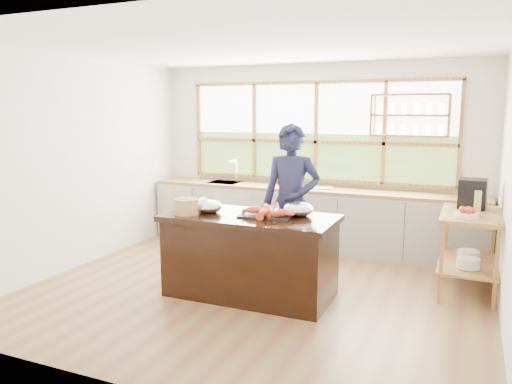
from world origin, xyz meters
The scene contains 18 objects.
ground_plane centered at (0.00, 0.00, 0.00)m, with size 5.00×5.00×0.00m, color olive.
room_shell centered at (0.02, 0.51, 1.75)m, with size 5.02×4.52×2.71m.
back_counter centered at (-0.02, 1.94, 0.45)m, with size 4.90×0.63×0.90m.
right_shelf_unit centered at (2.19, 0.89, 0.60)m, with size 0.62×1.10×0.90m.
island centered at (0.00, -0.20, 0.45)m, with size 1.85×0.90×0.90m.
cook centered at (0.24, 0.46, 0.93)m, with size 0.68×0.45×1.87m, color #171936.
potted_plant centered at (-0.49, 2.00, 1.04)m, with size 0.14×0.10×0.27m, color slate.
cutting_board centered at (0.14, 1.94, 0.91)m, with size 0.40×0.30×0.01m, color green.
espresso_machine centered at (2.19, 1.19, 1.07)m, with size 0.30×0.32×0.34m, color black.
wine_bottle centered at (2.24, 0.70, 1.04)m, with size 0.07×0.07×0.28m, color #A4A652.
fruit_bowl centered at (2.14, 0.63, 0.94)m, with size 0.25×0.25×0.11m.
slate_board centered at (0.17, -0.15, 0.91)m, with size 0.55×0.40×0.02m, color black.
lobster_pile centered at (0.19, -0.18, 0.96)m, with size 0.52×0.48×0.08m.
mixing_bowl_left centered at (-0.49, -0.22, 0.96)m, with size 0.30×0.30×0.14m, color #BABDC1.
mixing_bowl_right centered at (0.48, 0.00, 0.97)m, with size 0.32×0.32×0.16m, color #BABDC1.
wine_glass centered at (0.39, -0.46, 1.06)m, with size 0.08×0.08×0.22m.
wicker_basket centered at (-0.66, -0.41, 0.99)m, with size 0.27×0.27×0.17m, color tan.
parchment_roll centered at (-0.83, 0.10, 0.94)m, with size 0.08×0.08×0.30m, color white.
Camera 1 is at (2.14, -4.99, 2.02)m, focal length 35.00 mm.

